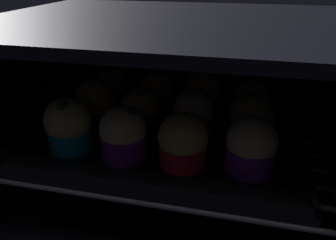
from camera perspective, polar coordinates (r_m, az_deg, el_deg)
oven_cavity at (r=64.77cm, az=0.95°, el=1.23°), size 59.00×47.00×37.00cm
oven_rack at (r=62.54cm, az=0.08°, el=-3.16°), size 54.80×42.00×0.80cm
baking_tray at (r=61.71cm, az=0.00°, el=-2.45°), size 46.65×37.15×2.20cm
muffin_row0_col0 at (r=56.73cm, az=-16.53°, el=-0.86°), size 7.82×7.82×8.97cm
muffin_row0_col1 at (r=52.63cm, az=-7.62°, el=-2.46°), size 7.39×7.39×8.48cm
muffin_row0_col2 at (r=50.26cm, az=2.59°, el=-3.71°), size 7.57×7.57×8.65cm
muffin_row0_col3 at (r=50.14cm, az=14.02°, el=-4.42°), size 7.42×7.42×8.58cm
muffin_row1_col0 at (r=63.84cm, az=-12.29°, el=2.60°), size 7.77×7.77×9.06cm
muffin_row1_col1 at (r=60.91cm, az=-4.73°, el=1.51°), size 7.20×7.20×8.16cm
muffin_row1_col2 at (r=58.75cm, az=4.32°, el=0.90°), size 7.20×7.20×8.60cm
muffin_row1_col3 at (r=58.43cm, az=14.02°, el=-0.07°), size 7.58×7.58×8.49cm
muffin_row2_col0 at (r=72.93cm, az=-9.43°, el=5.27°), size 7.20×7.20×8.10cm
muffin_row2_col1 at (r=69.77cm, az=-1.82°, el=4.80°), size 7.25×7.25×8.38cm
muffin_row2_col2 at (r=67.65cm, az=5.95°, el=4.43°), size 7.56×7.56×9.16cm
muffin_row2_col3 at (r=67.64cm, az=14.01°, el=3.27°), size 7.20×7.20×8.20cm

